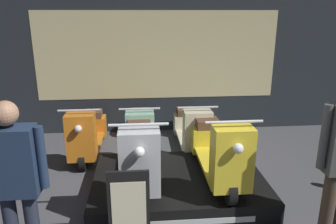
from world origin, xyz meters
The scene contains 9 objects.
shop_wall_back centered at (0.00, 3.88, 1.60)m, with size 8.55×0.09×3.20m.
display_platform centered at (0.12, 1.28, 0.14)m, with size 2.23×1.58×0.29m.
scooter_display_left centered at (-0.38, 1.20, 0.67)m, with size 0.62×1.78×0.99m.
scooter_display_right centered at (0.62, 1.20, 0.67)m, with size 0.62×1.78×0.99m.
scooter_backrow_0 centered at (-1.27, 2.75, 0.38)m, with size 0.62×1.78×0.99m.
scooter_backrow_1 centered at (-0.37, 2.75, 0.38)m, with size 0.62×1.78×0.99m.
scooter_backrow_2 centered at (0.52, 2.75, 0.38)m, with size 0.62×1.78×0.99m.
person_left_browsing centered at (-1.49, 0.13, 0.98)m, with size 0.59×0.24×1.67m.
price_sign_board centered at (-0.50, 0.29, 0.45)m, with size 0.42×0.04×0.89m.
Camera 1 is at (-0.36, -2.59, 2.37)m, focal length 35.00 mm.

